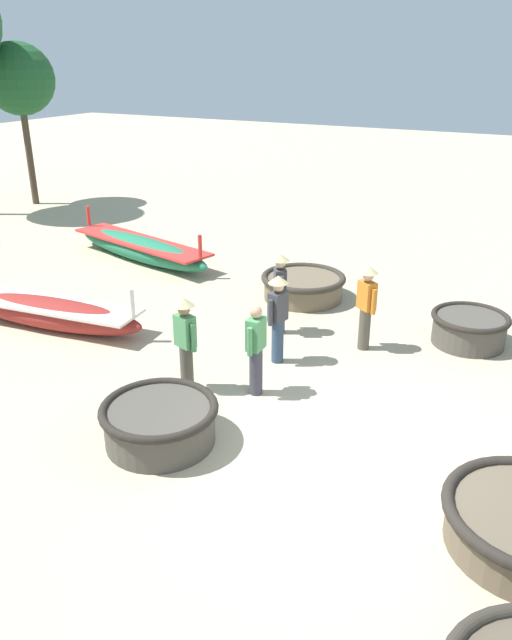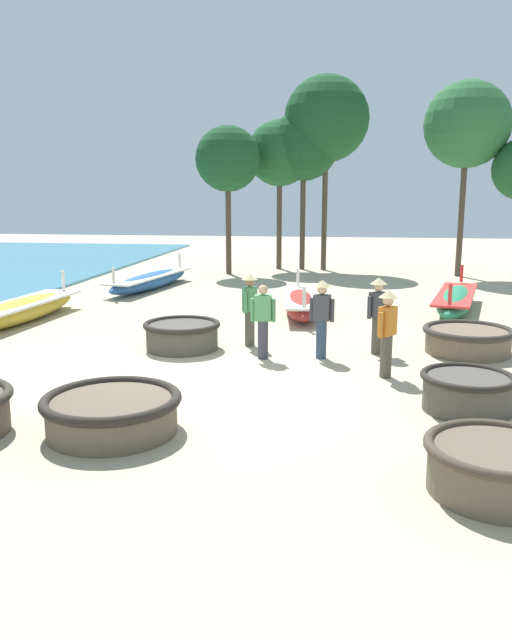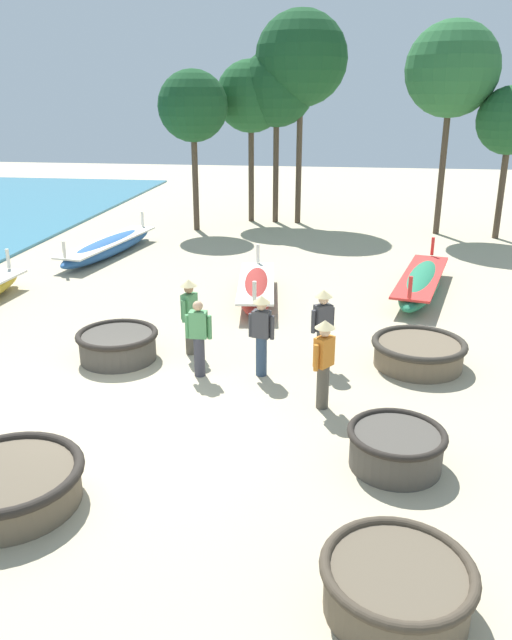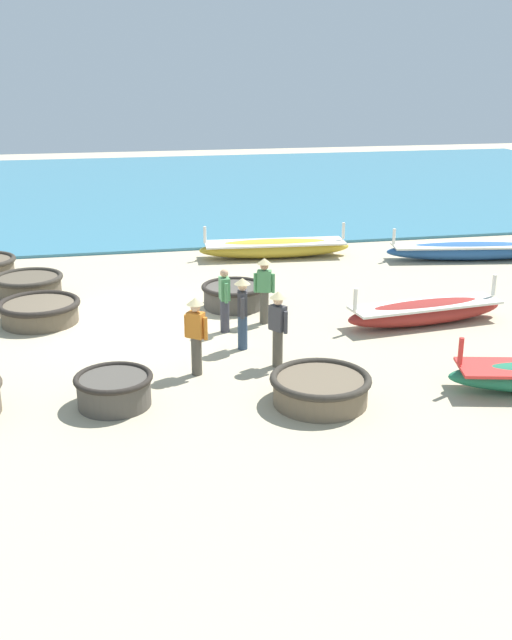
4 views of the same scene
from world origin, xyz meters
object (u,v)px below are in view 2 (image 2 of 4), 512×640
(coracle_far_right, at_px, (497,466))
(long_boat_ochre_hull, at_px, (21,310))
(coracle_front_left, at_px, (468,339))
(long_boat_green_hull, at_px, (151,280))
(long_boat_red_hull, at_px, (301,304))
(fisherman_standing_right, at_px, (263,320))
(tree_center, at_px, (280,154))
(fisherman_standing_left, at_px, (387,328))
(fisherman_hauling, at_px, (378,311))
(fisherman_with_hat, at_px, (322,314))
(tree_left_mid, at_px, (326,119))
(tree_leftmost, at_px, (467,125))
(coracle_front_right, at_px, (182,334))
(coracle_beside_post, at_px, (467,391))
(tree_tall_back, at_px, (228,159))
(tree_right_mid, at_px, (304,146))
(coracle_center, at_px, (112,412))
(fisherman_by_coracle, at_px, (250,305))
(long_boat_blue_hull, at_px, (455,300))

(coracle_far_right, bearing_deg, long_boat_ochre_hull, 140.84)
(coracle_front_left, bearing_deg, long_boat_green_hull, 140.04)
(long_boat_red_hull, height_order, long_boat_ochre_hull, long_boat_ochre_hull)
(fisherman_standing_right, bearing_deg, long_boat_red_hull, 84.87)
(long_boat_green_hull, xyz_separation_m, tree_center, (4.01, 6.84, 4.86))
(fisherman_standing_left, distance_m, fisherman_hauling, 1.75)
(fisherman_with_hat, bearing_deg, fisherman_standing_right, -170.67)
(tree_left_mid, bearing_deg, tree_leftmost, -14.42)
(coracle_front_right, bearing_deg, coracle_front_left, 4.75)
(fisherman_standing_left, bearing_deg, long_boat_green_hull, 127.35)
(coracle_front_left, bearing_deg, coracle_beside_post, -100.66)
(tree_leftmost, bearing_deg, long_boat_red_hull, -122.23)
(fisherman_with_hat, xyz_separation_m, tree_tall_back, (-4.50, 13.67, 3.87))
(coracle_beside_post, bearing_deg, coracle_far_right, -93.79)
(fisherman_hauling, distance_m, tree_right_mid, 16.16)
(coracle_center, distance_m, fisherman_with_hat, 5.46)
(tree_leftmost, bearing_deg, fisherman_by_coracle, -117.14)
(fisherman_standing_left, relative_size, tree_center, 0.25)
(coracle_center, xyz_separation_m, tree_left_mid, (2.38, 20.36, 6.30))
(coracle_front_right, distance_m, fisherman_standing_right, 2.04)
(fisherman_hauling, relative_size, tree_right_mid, 0.24)
(tree_tall_back, bearing_deg, fisherman_with_hat, -71.79)
(coracle_center, height_order, tree_right_mid, tree_right_mid)
(fisherman_by_coracle, bearing_deg, coracle_center, -102.36)
(coracle_front_left, relative_size, tree_center, 0.29)
(coracle_front_right, relative_size, coracle_far_right, 1.01)
(long_boat_ochre_hull, relative_size, fisherman_with_hat, 3.08)
(long_boat_green_hull, xyz_separation_m, fisherman_hauling, (7.72, -8.48, 0.64))
(coracle_center, bearing_deg, long_boat_ochre_hull, 126.19)
(coracle_front_right, relative_size, tree_right_mid, 0.24)
(fisherman_standing_right, distance_m, fisherman_by_coracle, 1.16)
(coracle_beside_post, height_order, coracle_far_right, coracle_beside_post)
(fisherman_standing_right, xyz_separation_m, fisherman_hauling, (2.39, 0.73, 0.12))
(coracle_front_right, height_order, fisherman_hauling, fisherman_hauling)
(long_boat_green_hull, relative_size, tree_left_mid, 0.68)
(fisherman_standing_right, xyz_separation_m, tree_right_mid, (-0.25, 16.02, 4.66))
(fisherman_by_coracle, height_order, tree_center, tree_center)
(tree_tall_back, bearing_deg, tree_left_mid, 27.37)
(coracle_front_right, xyz_separation_m, fisherman_with_hat, (3.11, -0.37, 0.62))
(coracle_far_right, relative_size, long_boat_ochre_hull, 0.33)
(long_boat_red_hull, relative_size, tree_left_mid, 0.51)
(coracle_front_right, xyz_separation_m, coracle_center, (0.25, -4.98, -0.02))
(coracle_beside_post, height_order, long_boat_green_hull, long_boat_green_hull)
(long_boat_ochre_hull, bearing_deg, coracle_beside_post, -27.99)
(coracle_beside_post, distance_m, coracle_front_left, 3.90)
(coracle_center, distance_m, fisherman_hauling, 6.57)
(long_boat_blue_hull, relative_size, fisherman_by_coracle, 3.10)
(tree_leftmost, relative_size, tree_center, 1.18)
(coracle_beside_post, relative_size, fisherman_with_hat, 0.89)
(long_boat_blue_hull, bearing_deg, coracle_far_right, -97.25)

